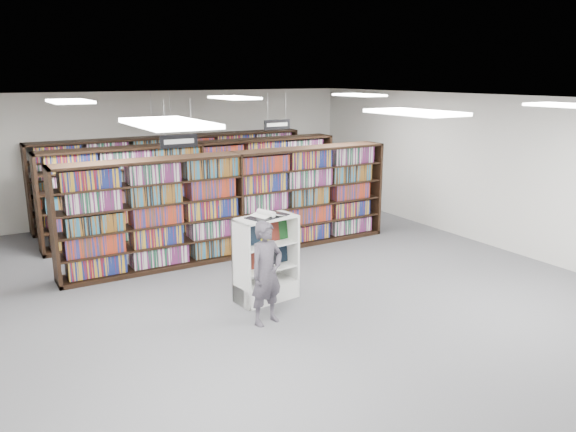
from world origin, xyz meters
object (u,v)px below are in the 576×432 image
open_book (267,215)px  endcap_display (265,271)px  bookshelf_row_near (237,205)px  shopper (267,273)px

open_book → endcap_display: bearing=120.3°
bookshelf_row_near → open_book: 2.49m
bookshelf_row_near → shopper: 3.36m
bookshelf_row_near → endcap_display: size_ratio=5.01×
bookshelf_row_near → open_book: bearing=-103.9°
open_book → bookshelf_row_near: bearing=58.0°
endcap_display → shopper: size_ratio=0.90×
bookshelf_row_near → open_book: bookshelf_row_near is taller
open_book → shopper: bearing=-137.0°
bookshelf_row_near → endcap_display: (-0.62, -2.36, -0.57)m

